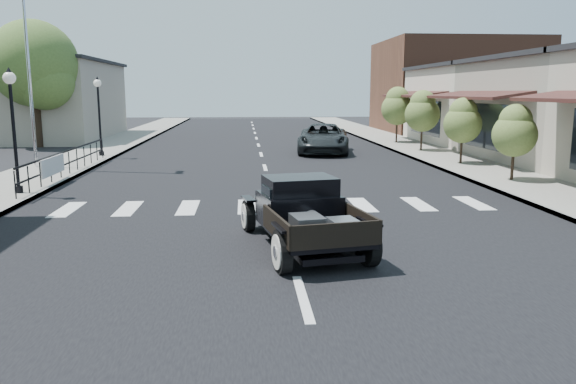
{
  "coord_description": "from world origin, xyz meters",
  "views": [
    {
      "loc": [
        -0.87,
        -11.11,
        3.13
      ],
      "look_at": [
        0.07,
        0.75,
        1.0
      ],
      "focal_mm": 35.0,
      "sensor_mm": 36.0,
      "label": 1
    }
  ],
  "objects": [
    {
      "name": "ground",
      "position": [
        0.0,
        0.0,
        0.0
      ],
      "size": [
        120.0,
        120.0,
        0.0
      ],
      "primitive_type": "plane",
      "color": "black",
      "rests_on": "ground"
    },
    {
      "name": "road",
      "position": [
        0.0,
        15.0,
        0.01
      ],
      "size": [
        14.0,
        80.0,
        0.02
      ],
      "primitive_type": "cube",
      "color": "black",
      "rests_on": "ground"
    },
    {
      "name": "road_markings",
      "position": [
        0.0,
        10.0,
        0.0
      ],
      "size": [
        12.0,
        60.0,
        0.06
      ],
      "primitive_type": null,
      "color": "silver",
      "rests_on": "ground"
    },
    {
      "name": "sidewalk_left",
      "position": [
        -8.5,
        15.0,
        0.07
      ],
      "size": [
        3.0,
        80.0,
        0.15
      ],
      "primitive_type": "cube",
      "color": "gray",
      "rests_on": "ground"
    },
    {
      "name": "sidewalk_right",
      "position": [
        8.5,
        15.0,
        0.07
      ],
      "size": [
        3.0,
        80.0,
        0.15
      ],
      "primitive_type": "cube",
      "color": "#99988B",
      "rests_on": "ground"
    },
    {
      "name": "low_building_left",
      "position": [
        -15.0,
        28.0,
        2.5
      ],
      "size": [
        10.0,
        12.0,
        5.0
      ],
      "primitive_type": "cube",
      "color": "#A9A08D",
      "rests_on": "ground"
    },
    {
      "name": "storefront_far",
      "position": [
        15.0,
        22.0,
        2.25
      ],
      "size": [
        10.0,
        9.0,
        4.5
      ],
      "primitive_type": "cube",
      "color": "beige",
      "rests_on": "ground"
    },
    {
      "name": "far_building_right",
      "position": [
        15.5,
        32.0,
        3.5
      ],
      "size": [
        11.0,
        10.0,
        7.0
      ],
      "primitive_type": "cube",
      "color": "brown",
      "rests_on": "ground"
    },
    {
      "name": "railing",
      "position": [
        -7.3,
        10.0,
        0.65
      ],
      "size": [
        0.08,
        10.0,
        1.0
      ],
      "primitive_type": null,
      "color": "black",
      "rests_on": "sidewalk_left"
    },
    {
      "name": "banner",
      "position": [
        -7.22,
        8.0,
        0.45
      ],
      "size": [
        0.04,
        2.2,
        0.6
      ],
      "primitive_type": null,
      "color": "silver",
      "rests_on": "sidewalk_left"
    },
    {
      "name": "lamp_post_b",
      "position": [
        -7.6,
        6.0,
        1.99
      ],
      "size": [
        0.36,
        0.36,
        3.67
      ],
      "primitive_type": null,
      "color": "black",
      "rests_on": "sidewalk_left"
    },
    {
      "name": "lamp_post_c",
      "position": [
        -7.6,
        16.0,
        1.99
      ],
      "size": [
        0.36,
        0.36,
        3.67
      ],
      "primitive_type": null,
      "color": "black",
      "rests_on": "sidewalk_left"
    },
    {
      "name": "big_tree_far",
      "position": [
        -12.5,
        22.0,
        3.55
      ],
      "size": [
        4.83,
        4.83,
        7.09
      ],
      "primitive_type": null,
      "color": "#466129",
      "rests_on": "ground"
    },
    {
      "name": "small_tree_b",
      "position": [
        8.3,
        7.28,
        1.39
      ],
      "size": [
        1.49,
        1.49,
        2.48
      ],
      "primitive_type": null,
      "color": "#586B31",
      "rests_on": "sidewalk_right"
    },
    {
      "name": "small_tree_c",
      "position": [
        8.3,
        11.88,
        1.47
      ],
      "size": [
        1.58,
        1.58,
        2.64
      ],
      "primitive_type": null,
      "color": "#586B31",
      "rests_on": "sidewalk_right"
    },
    {
      "name": "small_tree_d",
      "position": [
        8.3,
        17.27,
        1.63
      ],
      "size": [
        1.77,
        1.77,
        2.96
      ],
      "primitive_type": null,
      "color": "#586B31",
      "rests_on": "sidewalk_right"
    },
    {
      "name": "small_tree_e",
      "position": [
        8.3,
        22.04,
        1.73
      ],
      "size": [
        1.89,
        1.89,
        3.15
      ],
      "primitive_type": null,
      "color": "#586B31",
      "rests_on": "sidewalk_right"
    },
    {
      "name": "hotrod_pickup",
      "position": [
        0.29,
        -0.15,
        0.74
      ],
      "size": [
        2.75,
        4.55,
        1.47
      ],
      "primitive_type": null,
      "rotation": [
        0.0,
        0.0,
        0.19
      ],
      "color": "black",
      "rests_on": "ground"
    },
    {
      "name": "second_car",
      "position": [
        3.22,
        17.49,
        0.74
      ],
      "size": [
        3.25,
        5.67,
        1.49
      ],
      "primitive_type": "imported",
      "rotation": [
        0.0,
        0.0,
        -0.15
      ],
      "color": "black",
      "rests_on": "ground"
    }
  ]
}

